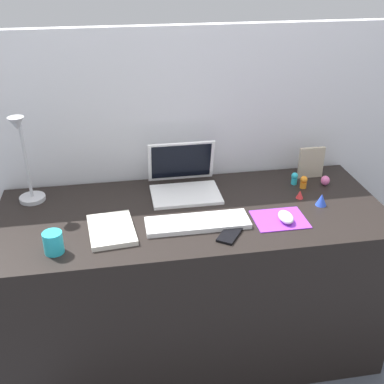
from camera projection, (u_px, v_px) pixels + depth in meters
name	position (u px, v px, depth m)	size (l,w,h in m)	color
ground_plane	(193.00, 342.00, 2.34)	(6.00, 6.00, 0.00)	#474C56
back_wall	(180.00, 178.00, 2.33)	(2.82, 0.05, 1.43)	silver
desk	(193.00, 282.00, 2.17)	(1.62, 0.66, 0.74)	black
laptop	(184.00, 179.00, 2.14)	(0.30, 0.26, 0.21)	white
keyboard	(198.00, 223.00, 1.89)	(0.41, 0.13, 0.02)	white
mousepad	(280.00, 219.00, 1.93)	(0.21, 0.17, 0.00)	purple
mouse	(286.00, 217.00, 1.91)	(0.06, 0.10, 0.03)	white
cell_phone	(230.00, 234.00, 1.83)	(0.06, 0.13, 0.01)	black
desk_lamp	(25.00, 162.00, 1.97)	(0.11, 0.14, 0.39)	#B7B7BC
notebook_pad	(111.00, 230.00, 1.85)	(0.17, 0.24, 0.02)	silver
picture_frame	(311.00, 163.00, 2.25)	(0.12, 0.02, 0.15)	#B2A58C
coffee_mug	(53.00, 243.00, 1.71)	(0.07, 0.07, 0.08)	#28B7CC
toy_figurine_orange	(304.00, 182.00, 2.17)	(0.03, 0.03, 0.06)	orange
toy_figurine_red	(300.00, 194.00, 2.09)	(0.03, 0.03, 0.04)	red
toy_figurine_blue	(321.00, 200.00, 2.03)	(0.05, 0.05, 0.05)	blue
toy_figurine_cyan	(294.00, 178.00, 2.20)	(0.03, 0.03, 0.06)	#28B7CC
toy_figurine_pink	(325.00, 180.00, 2.20)	(0.04, 0.04, 0.04)	pink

